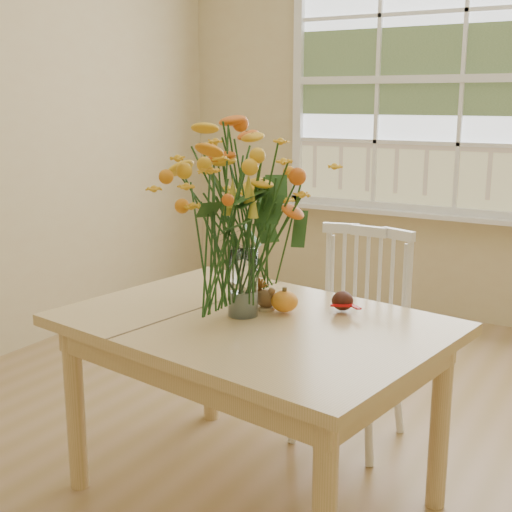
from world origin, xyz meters
The scene contains 9 objects.
floor centered at (0.00, 0.00, -0.01)m, with size 4.00×4.50×0.01m, color #A2814E.
wall_back centered at (0.00, 2.25, 1.35)m, with size 4.00×0.02×2.70m, color #D1B985.
window centered at (0.00, 2.21, 1.53)m, with size 2.42×0.12×1.74m.
dining_table centered at (-0.05, -0.22, 0.59)m, with size 1.40×1.09×0.68m.
windsor_chair centered at (0.08, 0.43, 0.50)m, with size 0.42×0.40×0.88m.
flower_vase centered at (-0.10, -0.20, 1.04)m, with size 0.50×0.50×0.60m.
pumpkin centered at (0.01, -0.11, 0.72)m, with size 0.10×0.10×0.08m, color orange.
turkey_figurine centered at (-0.06, -0.11, 0.72)m, with size 0.09×0.07×0.10m.
dark_gourd centered at (0.18, 0.01, 0.72)m, with size 0.13×0.09×0.07m.
Camera 1 is at (1.12, -2.17, 1.43)m, focal length 48.00 mm.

